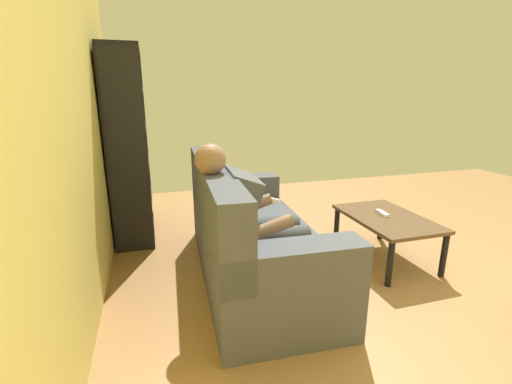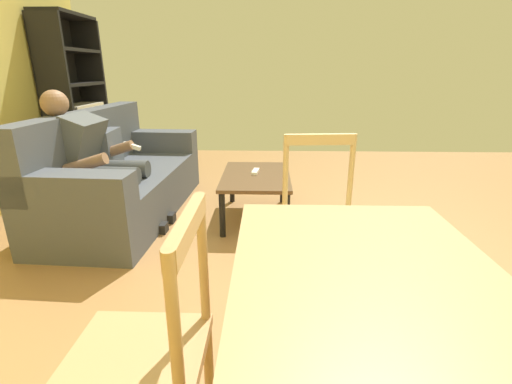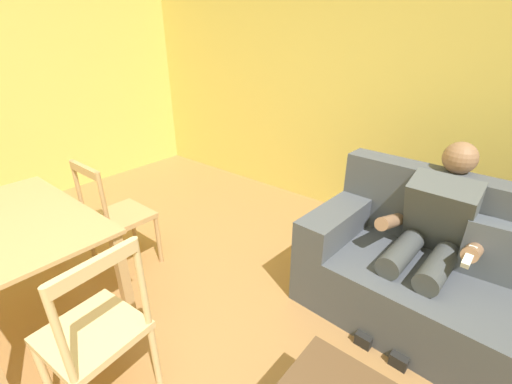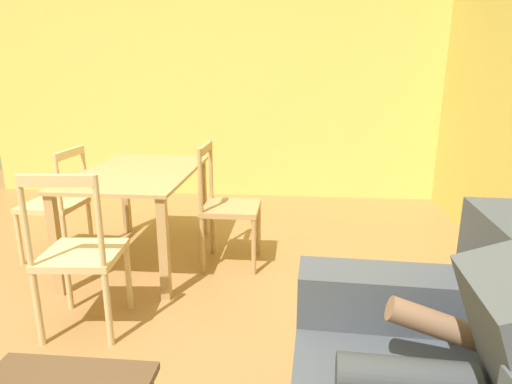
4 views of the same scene
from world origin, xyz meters
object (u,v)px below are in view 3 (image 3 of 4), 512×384
(dining_table, at_px, (12,237))
(couch, at_px, (470,289))
(person_lounging, at_px, (431,235))
(dining_chair_facing_couch, at_px, (95,334))
(dining_chair_near_wall, at_px, (117,217))

(dining_table, bearing_deg, couch, 36.03)
(person_lounging, xyz_separation_m, dining_chair_facing_couch, (-1.04, -1.73, -0.13))
(person_lounging, height_order, dining_table, person_lounging)
(couch, height_order, dining_table, couch)
(couch, xyz_separation_m, dining_chair_near_wall, (-2.31, -1.00, 0.12))
(person_lounging, bearing_deg, couch, -9.63)
(couch, distance_m, dining_chair_near_wall, 2.52)
(couch, xyz_separation_m, person_lounging, (-0.29, 0.05, 0.25))
(couch, height_order, dining_chair_facing_couch, dining_chair_facing_couch)
(couch, height_order, person_lounging, person_lounging)
(person_lounging, bearing_deg, dining_chair_near_wall, -152.63)
(dining_chair_facing_couch, bearing_deg, dining_chair_near_wall, 145.33)
(dining_table, bearing_deg, person_lounging, 40.55)
(person_lounging, height_order, dining_chair_near_wall, person_lounging)
(dining_table, distance_m, dining_chair_facing_couch, 0.99)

